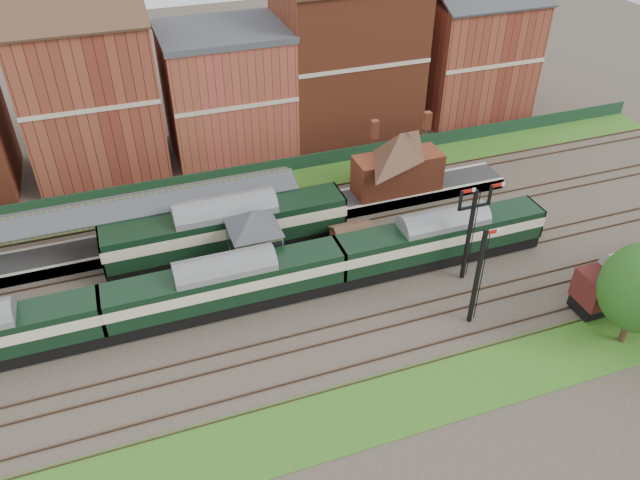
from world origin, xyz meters
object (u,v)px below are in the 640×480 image
object	(u,v)px
platform_railcar	(227,228)
semaphore_bracket	(470,229)
dmu_train	(227,284)
goods_van_a	(616,284)
signal_box	(255,241)

from	to	relation	value
platform_railcar	semaphore_bracket	bearing A→B (deg)	-28.58
dmu_train	goods_van_a	world-z (taller)	dmu_train
platform_railcar	goods_van_a	size ratio (longest dim) A/B	3.28
signal_box	semaphore_bracket	world-z (taller)	semaphore_bracket
dmu_train	platform_railcar	xyz separation A→B (m)	(1.47, 6.50, 0.28)
semaphore_bracket	dmu_train	distance (m)	18.31
signal_box	platform_railcar	distance (m)	3.62
signal_box	goods_van_a	xyz separation A→B (m)	(23.61, -12.25, -1.15)
semaphore_bracket	platform_railcar	xyz separation A→B (m)	(-16.52, 9.00, -2.03)
signal_box	goods_van_a	bearing A→B (deg)	-27.42
semaphore_bracket	dmu_train	bearing A→B (deg)	172.09
dmu_train	platform_railcar	bearing A→B (deg)	77.26
signal_box	semaphore_bracket	xyz separation A→B (m)	(15.04, -5.75, 1.44)
platform_railcar	goods_van_a	bearing A→B (deg)	-31.70
semaphore_bracket	platform_railcar	world-z (taller)	semaphore_bracket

